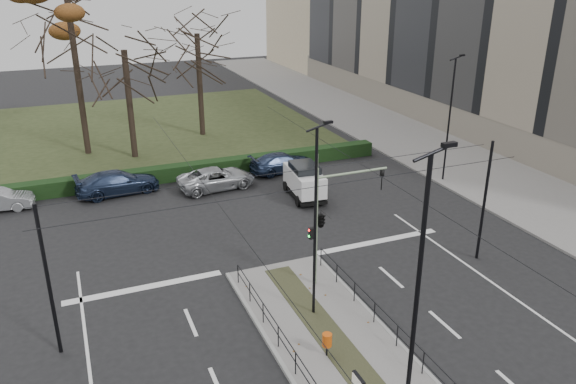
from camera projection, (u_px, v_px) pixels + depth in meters
name	position (u px, v px, depth m)	size (l,w,h in m)	color
ground	(317.00, 323.00, 22.56)	(140.00, 140.00, 0.00)	black
median_island	(346.00, 359.00, 20.38)	(4.40, 15.00, 0.14)	slate
sidewalk_east	(400.00, 135.00, 47.76)	(8.00, 90.00, 0.14)	slate
park	(95.00, 134.00, 47.92)	(38.00, 26.00, 0.10)	#273018
hedge	(112.00, 181.00, 36.24)	(38.00, 1.00, 1.00)	black
apartment_block	(493.00, 3.00, 49.10)	(13.09, 52.10, 21.64)	#C0AD8B
median_railing	(349.00, 340.00, 19.96)	(4.14, 13.24, 0.92)	black
catenary	(302.00, 231.00, 22.68)	(20.00, 34.00, 6.00)	black
traffic_light	(323.00, 217.00, 24.11)	(3.71, 2.09, 5.45)	gray
litter_bin	(327.00, 340.00, 20.24)	(0.36, 0.36, 0.92)	black
streetlamp_median_near	(417.00, 306.00, 15.12)	(0.77, 0.16, 9.22)	black
streetlamp_median_far	(316.00, 222.00, 21.53)	(0.67, 0.14, 8.03)	black
streetlamp_sidewalk	(450.00, 118.00, 36.01)	(0.68, 0.14, 8.17)	black
parked_car_third	(118.00, 182.00, 35.26)	(2.08, 5.12, 1.49)	#1C2842
parked_car_fourth	(217.00, 178.00, 36.11)	(2.29, 4.96, 1.38)	#A4A7AC
white_van	(304.00, 180.00, 34.56)	(2.12, 4.04, 2.16)	silver
rust_tree	(67.00, 0.00, 38.82)	(8.57, 8.57, 14.64)	black
bare_tree_center	(197.00, 41.00, 44.95)	(6.18, 6.18, 11.04)	black
bare_tree_near	(125.00, 58.00, 39.50)	(6.99, 6.99, 10.41)	black
parked_car_fifth	(283.00, 163.00, 39.06)	(1.90, 4.66, 1.35)	#1C2842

